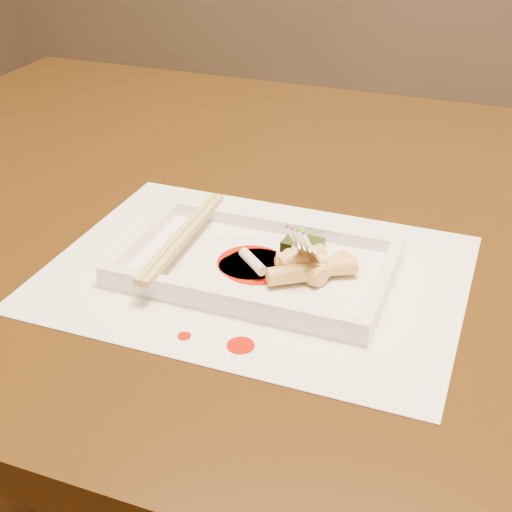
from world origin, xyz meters
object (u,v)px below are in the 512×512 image
(plate_base, at_px, (256,268))
(chopstick_a, at_px, (179,235))
(placemat, at_px, (256,272))
(fork, at_px, (335,200))
(table, at_px, (327,285))

(plate_base, distance_m, chopstick_a, 0.08)
(placemat, height_order, plate_base, plate_base)
(placemat, xyz_separation_m, chopstick_a, (-0.08, 0.00, 0.03))
(fork, bearing_deg, plate_base, -165.58)
(table, bearing_deg, placemat, -101.44)
(fork, bearing_deg, placemat, -165.58)
(placemat, bearing_deg, chopstick_a, 180.00)
(table, height_order, plate_base, plate_base)
(table, relative_size, chopstick_a, 7.42)
(placemat, relative_size, fork, 2.86)
(table, bearing_deg, chopstick_a, -125.75)
(placemat, bearing_deg, plate_base, 0.00)
(placemat, xyz_separation_m, fork, (0.07, 0.02, 0.08))
(table, xyz_separation_m, placemat, (-0.03, -0.16, 0.10))
(table, bearing_deg, fork, -74.89)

